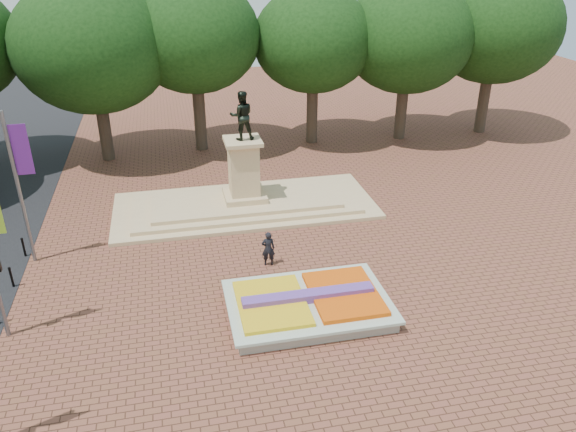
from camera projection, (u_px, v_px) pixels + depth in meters
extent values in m
plane|color=brown|center=(273.00, 287.00, 23.63)|extent=(90.00, 90.00, 0.00)
cube|color=gray|center=(308.00, 307.00, 21.98)|extent=(6.00, 4.00, 0.45)
cube|color=beige|center=(308.00, 301.00, 21.85)|extent=(6.30, 4.30, 0.12)
cube|color=#D8450C|center=(344.00, 294.00, 22.08)|extent=(2.60, 3.40, 0.22)
cube|color=yellow|center=(272.00, 303.00, 21.52)|extent=(2.60, 3.40, 0.18)
cube|color=#492F83|center=(308.00, 297.00, 21.76)|extent=(5.20, 0.55, 0.38)
cube|color=tan|center=(245.00, 206.00, 30.59)|extent=(14.00, 6.00, 0.20)
cube|color=tan|center=(245.00, 203.00, 30.50)|extent=(12.00, 5.00, 0.20)
cube|color=tan|center=(245.00, 199.00, 30.41)|extent=(10.00, 4.00, 0.20)
cube|color=tan|center=(245.00, 195.00, 30.30)|extent=(2.20, 2.20, 0.30)
cube|color=tan|center=(244.00, 168.00, 29.61)|extent=(1.50, 1.50, 2.80)
cube|color=tan|center=(243.00, 141.00, 28.95)|extent=(1.90, 1.90, 0.20)
imported|color=black|center=(242.00, 116.00, 28.35)|extent=(1.22, 0.95, 2.50)
cylinder|color=#32231B|center=(101.00, 128.00, 36.95)|extent=(0.80, 0.80, 4.00)
ellipsoid|color=black|center=(90.00, 55.00, 34.87)|extent=(8.80, 8.80, 7.48)
cylinder|color=#32231B|center=(208.00, 121.00, 38.30)|extent=(0.80, 0.80, 4.00)
ellipsoid|color=black|center=(203.00, 51.00, 36.22)|extent=(8.80, 8.80, 7.48)
cylinder|color=#32231B|center=(307.00, 115.00, 39.66)|extent=(0.80, 0.80, 4.00)
ellipsoid|color=black|center=(308.00, 47.00, 37.57)|extent=(8.80, 8.80, 7.48)
cylinder|color=#32231B|center=(400.00, 109.00, 41.01)|extent=(0.80, 0.80, 4.00)
ellipsoid|color=black|center=(406.00, 43.00, 38.93)|extent=(8.80, 8.80, 7.48)
cylinder|color=#32231B|center=(487.00, 104.00, 42.37)|extent=(0.80, 0.80, 4.00)
ellipsoid|color=black|center=(497.00, 39.00, 40.28)|extent=(8.80, 8.80, 7.48)
cylinder|color=slate|center=(19.00, 190.00, 24.04)|extent=(0.16, 0.16, 7.00)
cube|color=#631E80|center=(21.00, 150.00, 23.33)|extent=(0.70, 0.04, 2.20)
cylinder|color=black|center=(12.00, 278.00, 23.46)|extent=(0.10, 0.10, 0.90)
sphere|color=black|center=(9.00, 268.00, 23.26)|extent=(0.12, 0.12, 0.12)
cylinder|color=black|center=(24.00, 248.00, 25.74)|extent=(0.10, 0.10, 0.90)
sphere|color=black|center=(22.00, 239.00, 25.53)|extent=(0.12, 0.12, 0.12)
imported|color=black|center=(268.00, 249.00, 24.91)|extent=(0.63, 0.44, 1.65)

